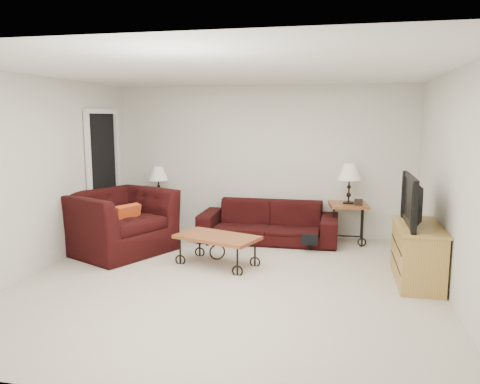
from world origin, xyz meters
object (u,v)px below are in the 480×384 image
lamp_right (349,184)px  coffee_table (217,250)px  side_table_right (348,223)px  lamp_left (159,183)px  sofa (268,222)px  television (419,201)px  side_table_left (159,216)px  backpack (310,235)px  tv_stand (417,254)px  armchair (119,222)px

lamp_right → coffee_table: bearing=-137.8°
side_table_right → lamp_left: (-3.17, 0.00, 0.54)m
sofa → television: size_ratio=2.10×
sofa → side_table_left: sofa is taller
sofa → backpack: (0.70, -0.39, -0.08)m
lamp_right → tv_stand: bearing=-64.6°
armchair → backpack: 2.84m
sofa → side_table_right: size_ratio=3.46×
sofa → tv_stand: tv_stand is taller
television → backpack: bearing=-130.1°
lamp_right → armchair: 3.57m
coffee_table → tv_stand: (2.53, -0.13, 0.15)m
armchair → tv_stand: bearing=-70.3°
coffee_table → backpack: bearing=40.1°
lamp_left → sofa: bearing=-5.3°
tv_stand → backpack: size_ratio=2.45×
side_table_right → tv_stand: 1.87m
coffee_table → tv_stand: bearing=-2.9°
side_table_right → backpack: (-0.55, -0.57, -0.08)m
side_table_right → armchair: (-3.30, -1.25, 0.14)m
side_table_left → tv_stand: bearing=-23.1°
sofa → television: bearing=-36.7°
lamp_right → tv_stand: (0.80, -1.69, -0.60)m
armchair → sofa: bearing=-36.6°
lamp_left → coffee_table: 2.23m
side_table_right → television: television is taller
lamp_left → tv_stand: lamp_left is taller
sofa → side_table_left: 1.93m
coffee_table → sofa: bearing=70.8°
sofa → lamp_left: bearing=174.7°
tv_stand → lamp_left: bearing=156.9°
side_table_left → armchair: armchair is taller
side_table_left → lamp_left: bearing=0.0°
side_table_right → tv_stand: tv_stand is taller
side_table_right → lamp_left: size_ratio=1.10×
side_table_right → television: (0.78, -1.69, 0.68)m
lamp_right → coffee_table: (-1.73, -1.56, -0.74)m
side_table_left → lamp_left: size_ratio=1.00×
lamp_left → tv_stand: bearing=-23.1°
side_table_left → television: television is taller
side_table_left → tv_stand: (3.97, -1.69, 0.06)m
armchair → coffee_table: bearing=-75.3°
lamp_right → television: bearing=-65.2°
armchair → tv_stand: 4.13m
lamp_right → lamp_left: bearing=180.0°
side_table_left → lamp_left: 0.57m
lamp_right → tv_stand: lamp_right is taller
lamp_right → side_table_left: bearing=180.0°
lamp_left → lamp_right: lamp_right is taller
lamp_right → television: (0.78, -1.69, 0.05)m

